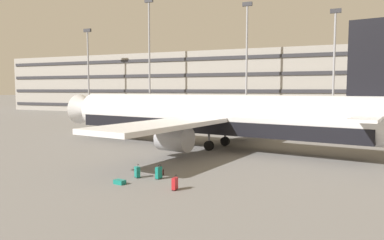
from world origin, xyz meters
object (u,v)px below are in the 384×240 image
(suitcase_small, at_px, (175,183))
(backpack_purple, at_px, (161,172))
(airliner, at_px, (210,116))
(suitcase_laid_flat, at_px, (120,182))
(suitcase_upright, at_px, (137,172))
(suitcase_scuffed, at_px, (159,172))

(suitcase_small, relative_size, backpack_purple, 1.66)
(airliner, bearing_deg, suitcase_small, -77.60)
(backpack_purple, bearing_deg, suitcase_small, -49.92)
(suitcase_laid_flat, bearing_deg, backpack_purple, 64.80)
(suitcase_laid_flat, height_order, suitcase_upright, suitcase_upright)
(airliner, height_order, suitcase_scuffed, airliner)
(suitcase_laid_flat, bearing_deg, airliner, 88.81)
(airliner, relative_size, suitcase_scuffed, 41.04)
(suitcase_upright, bearing_deg, suitcase_scuffed, 10.65)
(suitcase_upright, relative_size, suitcase_small, 1.02)
(backpack_purple, bearing_deg, airliner, 94.72)
(suitcase_laid_flat, distance_m, suitcase_upright, 1.74)
(suitcase_laid_flat, height_order, suitcase_scuffed, suitcase_scuffed)
(suitcase_laid_flat, relative_size, suitcase_small, 0.90)
(airliner, height_order, suitcase_upright, airliner)
(suitcase_upright, height_order, suitcase_small, suitcase_upright)
(airliner, xyz_separation_m, suitcase_scuffed, (1.24, -12.79, -2.58))
(airliner, xyz_separation_m, backpack_purple, (0.99, -12.00, -2.76))
(suitcase_scuffed, bearing_deg, airliner, 95.53)
(airliner, height_order, suitcase_small, airliner)
(suitcase_laid_flat, distance_m, suitcase_scuffed, 2.52)
(suitcase_laid_flat, relative_size, backpack_purple, 1.49)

